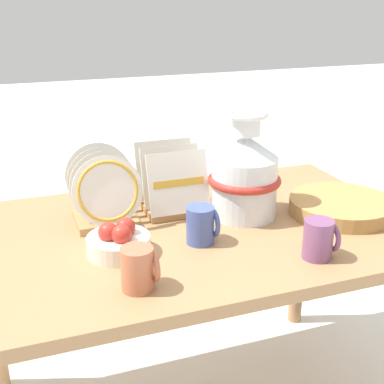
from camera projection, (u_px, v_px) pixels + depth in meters
name	position (u px, v px, depth m)	size (l,w,h in m)	color
display_table	(192.00, 252.00, 1.57)	(1.28, 0.81, 0.68)	#9E754C
ceramic_vase	(245.00, 173.00, 1.58)	(0.22, 0.22, 0.32)	silver
dish_rack_round_plates	(104.00, 195.00, 1.54)	(0.20, 0.19, 0.22)	tan
dish_rack_square_plates	(172.00, 190.00, 1.63)	(0.18, 0.19, 0.20)	tan
wicker_charger_stack	(341.00, 206.00, 1.63)	(0.32, 0.32, 0.04)	#AD7F47
mug_plum_glaze	(320.00, 239.00, 1.35)	(0.08, 0.08, 0.10)	#7A4770
mug_cobalt_glaze	(202.00, 225.00, 1.43)	(0.08, 0.08, 0.10)	#42569E
mug_terracotta_glaze	(139.00, 268.00, 1.21)	(0.08, 0.08, 0.10)	#B76647
fruit_bowl	(119.00, 241.00, 1.38)	(0.17, 0.17, 0.09)	silver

